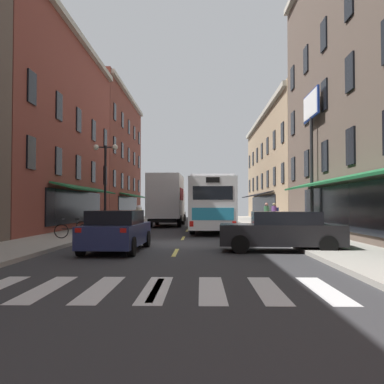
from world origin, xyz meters
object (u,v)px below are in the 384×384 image
(sedan_mid, at_px, (282,231))
(bicycle_near, at_px, (73,230))
(sedan_near, at_px, (175,215))
(transit_bus, at_px, (213,204))
(box_truck, at_px, (167,200))
(pedestrian_near, at_px, (274,214))
(street_lamp_twin, at_px, (105,183))
(pedestrian_mid, at_px, (267,214))
(bicycle_mid, at_px, (91,227))
(billboard_sign, at_px, (311,124))
(sedan_far, at_px, (117,231))
(motorcycle_rider, at_px, (139,226))

(sedan_mid, distance_m, bicycle_near, 9.68)
(sedan_near, bearing_deg, transit_bus, -76.90)
(box_truck, distance_m, pedestrian_near, 8.36)
(street_lamp_twin, bearing_deg, box_truck, 72.42)
(box_truck, relative_size, pedestrian_mid, 4.47)
(transit_bus, relative_size, bicycle_mid, 7.09)
(pedestrian_mid, bearing_deg, sedan_near, 107.75)
(sedan_near, distance_m, bicycle_mid, 19.78)
(box_truck, bearing_deg, street_lamp_twin, -107.58)
(billboard_sign, height_order, street_lamp_twin, billboard_sign)
(sedan_far, bearing_deg, bicycle_near, 124.11)
(box_truck, bearing_deg, pedestrian_mid, -24.89)
(street_lamp_twin, bearing_deg, sedan_mid, -47.10)
(bicycle_mid, bearing_deg, box_truck, 72.74)
(billboard_sign, height_order, sedan_far, billboard_sign)
(sedan_far, bearing_deg, pedestrian_near, 62.87)
(sedan_far, height_order, bicycle_mid, sedan_far)
(sedan_far, relative_size, bicycle_near, 2.66)
(transit_bus, relative_size, pedestrian_near, 7.20)
(box_truck, xyz_separation_m, sedan_mid, (5.57, -18.09, -1.32))
(billboard_sign, bearing_deg, motorcycle_rider, -153.75)
(transit_bus, xyz_separation_m, sedan_far, (-3.81, -12.65, -0.99))
(sedan_near, relative_size, street_lamp_twin, 0.94)
(sedan_mid, bearing_deg, bicycle_near, 155.04)
(bicycle_near, bearing_deg, pedestrian_near, 47.50)
(sedan_mid, xyz_separation_m, street_lamp_twin, (-8.43, 9.07, 2.20))
(sedan_far, bearing_deg, billboard_sign, 42.66)
(box_truck, relative_size, pedestrian_near, 4.46)
(sedan_near, bearing_deg, motorcycle_rider, -90.55)
(pedestrian_mid, bearing_deg, bicycle_mid, -158.44)
(pedestrian_near, bearing_deg, motorcycle_rider, 127.08)
(box_truck, height_order, sedan_mid, box_truck)
(motorcycle_rider, bearing_deg, box_truck, 89.40)
(pedestrian_near, bearing_deg, pedestrian_mid, 134.57)
(transit_bus, xyz_separation_m, motorcycle_rider, (-3.60, -8.61, -1.03))
(sedan_near, distance_m, street_lamp_twin, 18.35)
(bicycle_near, bearing_deg, billboard_sign, 19.49)
(motorcycle_rider, bearing_deg, billboard_sign, 26.25)
(motorcycle_rider, xyz_separation_m, street_lamp_twin, (-2.71, 5.15, 2.23))
(bicycle_near, distance_m, street_lamp_twin, 5.56)
(box_truck, xyz_separation_m, bicycle_mid, (-3.28, -10.54, -1.54))
(bicycle_mid, height_order, pedestrian_mid, pedestrian_mid)
(transit_bus, height_order, box_truck, box_truck)
(box_truck, height_order, sedan_far, box_truck)
(sedan_mid, distance_m, pedestrian_near, 16.67)
(sedan_mid, relative_size, street_lamp_twin, 0.88)
(sedan_near, bearing_deg, sedan_far, -90.91)
(motorcycle_rider, bearing_deg, street_lamp_twin, 117.75)
(sedan_far, height_order, motorcycle_rider, motorcycle_rider)
(sedan_mid, distance_m, bicycle_mid, 11.63)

